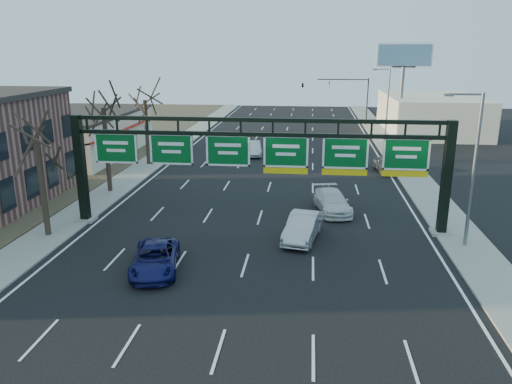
# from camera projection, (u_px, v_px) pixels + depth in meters

# --- Properties ---
(ground) EXTENTS (160.00, 160.00, 0.00)m
(ground) POSITION_uv_depth(u_px,v_px,m) (240.00, 282.00, 25.11)
(ground) COLOR black
(ground) RESTS_ON ground
(sidewalk_left) EXTENTS (3.00, 120.00, 0.12)m
(sidewalk_left) POSITION_uv_depth(u_px,v_px,m) (132.00, 176.00, 45.53)
(sidewalk_left) COLOR gray
(sidewalk_left) RESTS_ON ground
(sidewalk_right) EXTENTS (3.00, 120.00, 0.12)m
(sidewalk_right) POSITION_uv_depth(u_px,v_px,m) (419.00, 184.00, 42.87)
(sidewalk_right) COLOR gray
(sidewalk_right) RESTS_ON ground
(dirt_strip_left) EXTENTS (21.00, 120.00, 0.06)m
(dirt_strip_left) POSITION_uv_depth(u_px,v_px,m) (6.00, 173.00, 46.80)
(dirt_strip_left) COLOR #473D2B
(dirt_strip_left) RESTS_ON ground
(lane_markings) EXTENTS (21.60, 120.00, 0.01)m
(lane_markings) POSITION_uv_depth(u_px,v_px,m) (271.00, 181.00, 44.21)
(lane_markings) COLOR white
(lane_markings) RESTS_ON ground
(sign_gantry) EXTENTS (24.60, 1.20, 7.20)m
(sign_gantry) POSITION_uv_depth(u_px,v_px,m) (259.00, 158.00, 31.45)
(sign_gantry) COLOR black
(sign_gantry) RESTS_ON ground
(cream_strip) EXTENTS (10.90, 18.40, 4.70)m
(cream_strip) POSITION_uv_depth(u_px,v_px,m) (82.00, 134.00, 54.38)
(cream_strip) COLOR beige
(cream_strip) RESTS_ON ground
(building_right_distant) EXTENTS (12.00, 20.00, 5.00)m
(building_right_distant) POSITION_uv_depth(u_px,v_px,m) (430.00, 113.00, 70.10)
(building_right_distant) COLOR beige
(building_right_distant) RESTS_ON ground
(tree_gantry) EXTENTS (3.60, 3.60, 8.48)m
(tree_gantry) POSITION_uv_depth(u_px,v_px,m) (35.00, 123.00, 29.24)
(tree_gantry) COLOR #30241A
(tree_gantry) RESTS_ON sidewalk_left
(tree_mid) EXTENTS (3.60, 3.60, 9.24)m
(tree_mid) POSITION_uv_depth(u_px,v_px,m) (102.00, 95.00, 38.59)
(tree_mid) COLOR #30241A
(tree_mid) RESTS_ON sidewalk_left
(tree_far) EXTENTS (3.60, 3.60, 8.86)m
(tree_far) POSITION_uv_depth(u_px,v_px,m) (144.00, 89.00, 48.24)
(tree_far) COLOR #30241A
(tree_far) RESTS_ON sidewalk_left
(streetlight_near) EXTENTS (2.15, 0.22, 9.00)m
(streetlight_near) POSITION_uv_depth(u_px,v_px,m) (472.00, 163.00, 28.14)
(streetlight_near) COLOR slate
(streetlight_near) RESTS_ON sidewalk_right
(streetlight_far) EXTENTS (2.15, 0.22, 9.00)m
(streetlight_far) POSITION_uv_depth(u_px,v_px,m) (387.00, 102.00, 60.62)
(streetlight_far) COLOR slate
(streetlight_far) RESTS_ON sidewalk_right
(billboard_right) EXTENTS (7.00, 0.50, 12.00)m
(billboard_right) POSITION_uv_depth(u_px,v_px,m) (403.00, 66.00, 64.01)
(billboard_right) COLOR slate
(billboard_right) RESTS_ON ground
(traffic_signal_mast) EXTENTS (10.16, 0.54, 7.00)m
(traffic_signal_mast) POSITION_uv_depth(u_px,v_px,m) (327.00, 88.00, 75.53)
(traffic_signal_mast) COLOR black
(traffic_signal_mast) RESTS_ON ground
(car_blue_suv) EXTENTS (3.20, 5.32, 1.38)m
(car_blue_suv) POSITION_uv_depth(u_px,v_px,m) (155.00, 258.00, 26.18)
(car_blue_suv) COLOR #121450
(car_blue_suv) RESTS_ON ground
(car_silver_sedan) EXTENTS (2.56, 5.05, 1.59)m
(car_silver_sedan) POSITION_uv_depth(u_px,v_px,m) (303.00, 227.00, 30.50)
(car_silver_sedan) COLOR #A7A7AC
(car_silver_sedan) RESTS_ON ground
(car_white_wagon) EXTENTS (3.00, 5.42, 1.49)m
(car_white_wagon) POSITION_uv_depth(u_px,v_px,m) (332.00, 202.00, 35.72)
(car_white_wagon) COLOR white
(car_white_wagon) RESTS_ON ground
(car_grey_far) EXTENTS (2.14, 4.32, 1.41)m
(car_grey_far) POSITION_uv_depth(u_px,v_px,m) (385.00, 165.00, 47.20)
(car_grey_far) COLOR #393C3D
(car_grey_far) RESTS_ON ground
(car_silver_distant) EXTENTS (2.41, 4.83, 1.52)m
(car_silver_distant) POSITION_uv_depth(u_px,v_px,m) (253.00, 149.00, 54.53)
(car_silver_distant) COLOR #B7B8BC
(car_silver_distant) RESTS_ON ground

